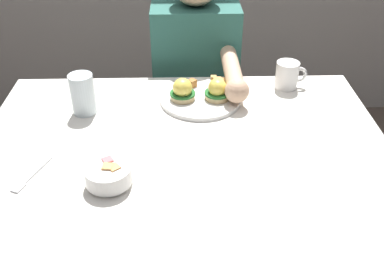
# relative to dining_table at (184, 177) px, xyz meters

# --- Properties ---
(dining_table) EXTENTS (1.20, 0.90, 0.74)m
(dining_table) POSITION_rel_dining_table_xyz_m (0.00, 0.00, 0.00)
(dining_table) COLOR white
(dining_table) RESTS_ON ground_plane
(eggs_benedict_plate) EXTENTS (0.27, 0.27, 0.09)m
(eggs_benedict_plate) POSITION_rel_dining_table_xyz_m (0.06, 0.27, 0.13)
(eggs_benedict_plate) COLOR white
(eggs_benedict_plate) RESTS_ON dining_table
(fruit_bowl) EXTENTS (0.12, 0.12, 0.06)m
(fruit_bowl) POSITION_rel_dining_table_xyz_m (-0.19, -0.15, 0.14)
(fruit_bowl) COLOR white
(fruit_bowl) RESTS_ON dining_table
(coffee_mug) EXTENTS (0.11, 0.08, 0.09)m
(coffee_mug) POSITION_rel_dining_table_xyz_m (0.37, 0.36, 0.16)
(coffee_mug) COLOR white
(coffee_mug) RESTS_ON dining_table
(fork) EXTENTS (0.08, 0.15, 0.00)m
(fork) POSITION_rel_dining_table_xyz_m (-0.40, -0.12, 0.11)
(fork) COLOR silver
(fork) RESTS_ON dining_table
(water_glass_near) EXTENTS (0.08, 0.08, 0.13)m
(water_glass_near) POSITION_rel_dining_table_xyz_m (-0.32, 0.21, 0.17)
(water_glass_near) COLOR silver
(water_glass_near) RESTS_ON dining_table
(diner_person) EXTENTS (0.34, 0.54, 1.14)m
(diner_person) POSITION_rel_dining_table_xyz_m (0.06, 0.60, 0.02)
(diner_person) COLOR #33333D
(diner_person) RESTS_ON ground_plane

